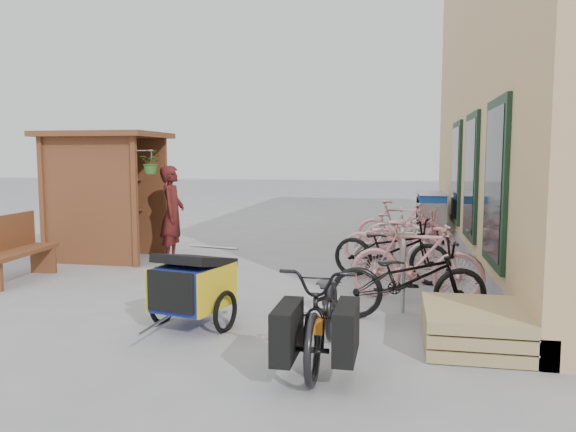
% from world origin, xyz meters
% --- Properties ---
extents(ground, '(80.00, 80.00, 0.00)m').
position_xyz_m(ground, '(0.00, 0.00, 0.00)').
color(ground, '#959598').
extents(kiosk, '(2.49, 1.65, 2.40)m').
position_xyz_m(kiosk, '(-3.28, 2.47, 1.55)').
color(kiosk, brown).
rests_on(kiosk, ground).
extents(bike_rack, '(0.05, 5.35, 0.86)m').
position_xyz_m(bike_rack, '(2.30, 2.40, 0.52)').
color(bike_rack, '#A5A8AD').
rests_on(bike_rack, ground).
extents(pallet_stack, '(1.00, 1.20, 0.40)m').
position_xyz_m(pallet_stack, '(3.00, -1.40, 0.21)').
color(pallet_stack, tan).
rests_on(pallet_stack, ground).
extents(bench, '(0.61, 1.66, 1.03)m').
position_xyz_m(bench, '(-3.68, 0.43, 0.53)').
color(bench, brown).
rests_on(bench, ground).
extents(shopping_carts, '(0.62, 2.47, 1.12)m').
position_xyz_m(shopping_carts, '(3.00, 6.67, 0.65)').
color(shopping_carts, silver).
rests_on(shopping_carts, ground).
extents(child_trailer, '(0.98, 1.56, 0.90)m').
position_xyz_m(child_trailer, '(-0.06, -1.30, 0.50)').
color(child_trailer, navy).
rests_on(child_trailer, ground).
extents(cargo_bike, '(0.69, 1.87, 0.98)m').
position_xyz_m(cargo_bike, '(1.55, -2.13, 0.49)').
color(cargo_bike, black).
rests_on(cargo_bike, ground).
extents(person_kiosk, '(0.51, 0.70, 1.78)m').
position_xyz_m(person_kiosk, '(-1.87, 2.48, 0.89)').
color(person_kiosk, maroon).
rests_on(person_kiosk, ground).
extents(bike_0, '(1.93, 0.91, 0.97)m').
position_xyz_m(bike_0, '(2.35, -0.50, 0.49)').
color(bike_0, black).
rests_on(bike_0, ground).
extents(bike_1, '(1.83, 0.65, 1.08)m').
position_xyz_m(bike_1, '(2.48, 0.43, 0.54)').
color(bike_1, pink).
rests_on(bike_1, ground).
extents(bike_2, '(2.01, 1.22, 1.00)m').
position_xyz_m(bike_2, '(2.12, 1.58, 0.50)').
color(bike_2, black).
rests_on(bike_2, ground).
extents(bike_3, '(1.53, 0.68, 0.89)m').
position_xyz_m(bike_3, '(2.21, 1.88, 0.44)').
color(bike_3, white).
rests_on(bike_3, ground).
extents(bike_4, '(1.86, 0.95, 0.93)m').
position_xyz_m(bike_4, '(2.14, 2.72, 0.47)').
color(bike_4, pink).
rests_on(bike_4, ground).
extents(bike_5, '(1.50, 0.44, 0.90)m').
position_xyz_m(bike_5, '(2.18, 3.20, 0.45)').
color(bike_5, pink).
rests_on(bike_5, ground).
extents(bike_6, '(1.87, 1.05, 0.93)m').
position_xyz_m(bike_6, '(2.45, 3.98, 0.47)').
color(bike_6, pink).
rests_on(bike_6, ground).
extents(bike_7, '(1.76, 0.52, 1.05)m').
position_xyz_m(bike_7, '(2.27, 4.44, 0.53)').
color(bike_7, pink).
rests_on(bike_7, ground).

